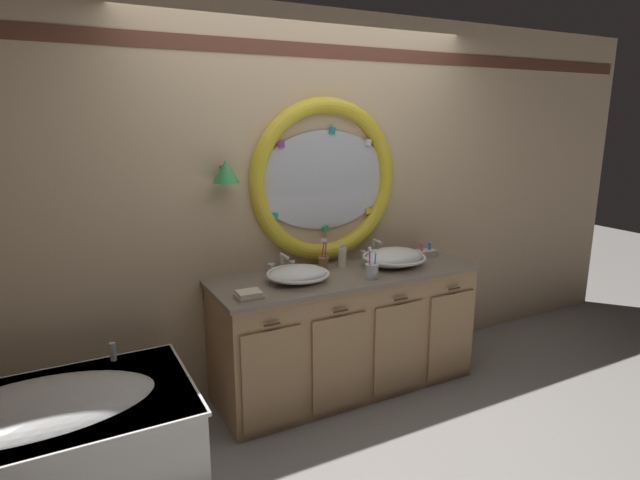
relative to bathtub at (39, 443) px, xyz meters
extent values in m
plane|color=gray|center=(1.81, 0.02, -0.31)|extent=(14.00, 14.00, 0.00)
cube|color=#D6B78E|center=(1.81, 0.61, 0.99)|extent=(6.40, 0.08, 2.60)
cube|color=brown|center=(1.81, 0.56, 2.01)|extent=(6.27, 0.01, 0.09)
ellipsoid|color=silver|center=(1.92, 0.55, 1.14)|extent=(1.03, 0.02, 0.70)
torus|color=yellow|center=(1.92, 0.55, 1.14)|extent=(1.14, 0.11, 1.14)
cube|color=yellow|center=(2.43, 0.54, 1.14)|extent=(0.04, 0.01, 0.04)
cube|color=silver|center=(2.26, 0.54, 1.40)|extent=(0.05, 0.01, 0.05)
cube|color=teal|center=(1.96, 0.54, 1.49)|extent=(0.05, 0.01, 0.05)
cube|color=purple|center=(1.58, 0.54, 1.41)|extent=(0.05, 0.01, 0.05)
cube|color=#2866B7|center=(1.40, 0.54, 1.13)|extent=(0.05, 0.01, 0.05)
cube|color=teal|center=(1.52, 0.54, 0.92)|extent=(0.05, 0.01, 0.05)
cube|color=green|center=(1.91, 0.54, 0.80)|extent=(0.05, 0.01, 0.05)
cube|color=yellow|center=(2.28, 0.54, 0.90)|extent=(0.05, 0.01, 0.05)
cylinder|color=#4C3823|center=(1.17, 0.52, 1.27)|extent=(0.02, 0.09, 0.02)
cone|color=green|center=(1.17, 0.47, 1.25)|extent=(0.17, 0.17, 0.14)
cube|color=tan|center=(1.92, 0.26, 0.10)|extent=(1.83, 0.61, 0.82)
cube|color=gray|center=(1.92, 0.26, 0.53)|extent=(1.87, 0.64, 0.03)
cube|color=gray|center=(1.92, 0.56, 0.45)|extent=(1.83, 0.02, 0.11)
cube|color=tan|center=(1.24, -0.05, 0.06)|extent=(0.38, 0.02, 0.63)
cylinder|color=#422D1E|center=(1.24, -0.06, 0.41)|extent=(0.10, 0.01, 0.01)
cube|color=tan|center=(1.69, -0.05, 0.06)|extent=(0.38, 0.02, 0.63)
cylinder|color=#422D1E|center=(1.69, -0.06, 0.41)|extent=(0.10, 0.01, 0.01)
cube|color=tan|center=(2.15, -0.05, 0.06)|extent=(0.38, 0.02, 0.63)
cylinder|color=#422D1E|center=(2.15, -0.06, 0.41)|extent=(0.10, 0.01, 0.01)
cube|color=tan|center=(2.61, -0.05, 0.06)|extent=(0.38, 0.02, 0.63)
cylinder|color=#422D1E|center=(2.61, -0.06, 0.41)|extent=(0.10, 0.01, 0.01)
cube|color=white|center=(0.00, 0.00, -0.06)|extent=(1.48, 0.85, 0.50)
ellipsoid|color=white|center=(0.00, 0.00, 0.14)|extent=(1.22, 0.67, 0.28)
cube|color=white|center=(0.00, 0.00, 0.18)|extent=(1.51, 0.88, 0.02)
cylinder|color=silver|center=(0.41, 0.37, 0.25)|extent=(0.04, 0.04, 0.11)
cylinder|color=silver|center=(0.00, 0.00, 0.14)|extent=(0.04, 0.04, 0.01)
ellipsoid|color=white|center=(1.54, 0.23, 0.59)|extent=(0.39, 0.30, 0.10)
torus|color=white|center=(1.54, 0.23, 0.60)|extent=(0.41, 0.41, 0.02)
cylinder|color=silver|center=(1.54, 0.23, 0.60)|extent=(0.03, 0.03, 0.01)
ellipsoid|color=white|center=(2.30, 0.23, 0.61)|extent=(0.43, 0.33, 0.13)
torus|color=white|center=(2.30, 0.23, 0.61)|extent=(0.45, 0.45, 0.02)
cylinder|color=silver|center=(2.30, 0.23, 0.61)|extent=(0.03, 0.03, 0.01)
cylinder|color=silver|center=(1.54, 0.49, 0.55)|extent=(0.05, 0.05, 0.02)
cylinder|color=silver|center=(1.54, 0.49, 0.61)|extent=(0.02, 0.02, 0.10)
sphere|color=silver|center=(1.54, 0.49, 0.66)|extent=(0.03, 0.03, 0.03)
cylinder|color=silver|center=(1.54, 0.44, 0.66)|extent=(0.02, 0.11, 0.02)
cylinder|color=silver|center=(1.47, 0.49, 0.57)|extent=(0.04, 0.04, 0.06)
cylinder|color=silver|center=(1.62, 0.49, 0.57)|extent=(0.04, 0.04, 0.06)
cube|color=silver|center=(1.47, 0.49, 0.61)|extent=(0.05, 0.01, 0.01)
cube|color=silver|center=(1.62, 0.49, 0.61)|extent=(0.05, 0.01, 0.01)
cylinder|color=silver|center=(2.30, 0.49, 0.55)|extent=(0.05, 0.05, 0.02)
cylinder|color=silver|center=(2.30, 0.49, 0.62)|extent=(0.02, 0.02, 0.12)
sphere|color=silver|center=(2.30, 0.49, 0.68)|extent=(0.03, 0.03, 0.03)
cylinder|color=silver|center=(2.30, 0.44, 0.68)|extent=(0.02, 0.09, 0.02)
cylinder|color=silver|center=(2.21, 0.49, 0.57)|extent=(0.04, 0.04, 0.06)
cylinder|color=silver|center=(2.40, 0.49, 0.57)|extent=(0.04, 0.04, 0.06)
cube|color=silver|center=(2.21, 0.49, 0.61)|extent=(0.05, 0.01, 0.01)
cube|color=silver|center=(2.40, 0.49, 0.61)|extent=(0.05, 0.01, 0.01)
cylinder|color=#996647|center=(1.82, 0.40, 0.58)|extent=(0.07, 0.07, 0.08)
torus|color=#996647|center=(1.82, 0.40, 0.62)|extent=(0.08, 0.08, 0.01)
cylinder|color=purple|center=(1.83, 0.40, 0.65)|extent=(0.01, 0.04, 0.19)
cube|color=white|center=(1.83, 0.40, 0.75)|extent=(0.02, 0.02, 0.02)
cylinder|color=#E0383D|center=(1.81, 0.40, 0.65)|extent=(0.03, 0.03, 0.19)
cube|color=white|center=(1.81, 0.40, 0.75)|extent=(0.02, 0.02, 0.02)
cylinder|color=silver|center=(2.00, 0.07, 0.59)|extent=(0.08, 0.08, 0.10)
torus|color=silver|center=(2.00, 0.07, 0.64)|extent=(0.09, 0.09, 0.01)
cylinder|color=blue|center=(2.03, 0.07, 0.63)|extent=(0.01, 0.02, 0.16)
cube|color=white|center=(2.03, 0.07, 0.72)|extent=(0.02, 0.02, 0.02)
cylinder|color=purple|center=(1.98, 0.07, 0.65)|extent=(0.02, 0.03, 0.18)
cube|color=white|center=(1.98, 0.07, 0.75)|extent=(0.02, 0.02, 0.03)
cylinder|color=#EFE5C6|center=(1.97, 0.40, 0.61)|extent=(0.06, 0.06, 0.13)
cylinder|color=silver|center=(1.97, 0.40, 0.69)|extent=(0.04, 0.04, 0.02)
cylinder|color=silver|center=(1.97, 0.38, 0.70)|extent=(0.01, 0.04, 0.01)
cube|color=beige|center=(1.15, 0.09, 0.55)|extent=(0.15, 0.13, 0.02)
cube|color=beige|center=(1.15, 0.09, 0.57)|extent=(0.14, 0.12, 0.02)
cube|color=beige|center=(2.67, 0.34, 0.57)|extent=(0.16, 0.09, 0.05)
cylinder|color=pink|center=(2.63, 0.34, 0.63)|extent=(0.02, 0.02, 0.07)
cylinder|color=blue|center=(2.70, 0.34, 0.62)|extent=(0.02, 0.02, 0.05)
camera|label=1|loc=(0.17, -2.67, 1.58)|focal=29.19mm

